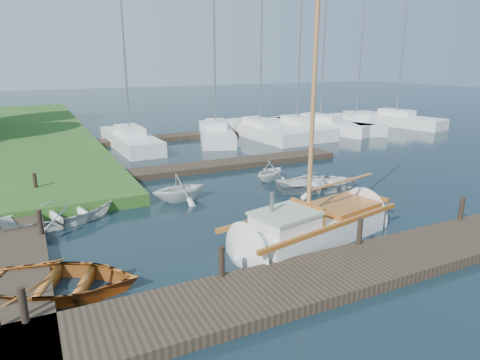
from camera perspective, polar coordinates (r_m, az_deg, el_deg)
name	(u,v)px	position (r m, az deg, el deg)	size (l,w,h in m)	color
ground	(240,210)	(16.60, 0.00, -3.99)	(160.00, 160.00, 0.00)	black
near_dock	(340,273)	(11.91, 13.22, -11.94)	(18.00, 2.20, 0.30)	#2D2419
left_dock	(8,223)	(16.94, -28.52, -5.04)	(2.20, 18.00, 0.30)	#2D2419
far_dock	(220,165)	(23.02, -2.73, 2.00)	(14.00, 1.60, 0.30)	#2D2419
pontoon	(263,130)	(34.89, 3.06, 6.69)	(30.00, 1.60, 0.30)	#2D2419
mooring_post_0	(23,305)	(10.26, -26.93, -14.64)	(0.16, 0.16, 0.80)	black
mooring_post_1	(222,261)	(10.98, -2.48, -10.77)	(0.16, 0.16, 0.80)	black
mooring_post_2	(360,231)	(13.28, 15.68, -6.54)	(0.16, 0.16, 0.80)	black
mooring_post_3	(462,208)	(16.51, 27.44, -3.37)	(0.16, 0.16, 0.80)	black
mooring_post_4	(40,222)	(14.84, -25.11, -5.11)	(0.16, 0.16, 0.80)	black
mooring_post_5	(35,183)	(19.63, -25.64, -0.32)	(0.16, 0.16, 0.80)	black
sailboat	(315,228)	(14.19, 9.99, -6.26)	(7.40, 3.40, 9.83)	silver
dinghy	(56,278)	(11.71, -23.28, -11.91)	(2.88, 4.03, 0.83)	#994A1A
tender_a	(62,211)	(16.53, -22.64, -3.78)	(2.92, 4.09, 0.85)	silver
tender_b	(180,186)	(17.67, -7.97, -0.82)	(2.02, 2.34, 1.23)	silver
tender_c	(319,181)	(19.36, 10.51, -0.13)	(2.75, 3.86, 0.80)	silver
tender_d	(271,169)	(20.54, 4.12, 1.42)	(1.78, 2.06, 1.08)	silver
marina_boat_0	(130,139)	(29.34, -14.42, 5.33)	(2.49, 8.41, 10.32)	silver
marina_boat_2	(216,132)	(31.22, -3.26, 6.40)	(4.69, 8.15, 10.54)	silver
marina_boat_3	(260,130)	(32.34, 2.70, 6.73)	(2.71, 9.10, 10.77)	silver
marina_boat_4	(297,127)	(33.71, 7.60, 6.98)	(2.27, 7.69, 10.61)	silver
marina_boat_5	(320,125)	(35.45, 10.61, 7.27)	(5.12, 8.74, 10.59)	silver
marina_boat_6	(356,123)	(37.35, 15.17, 7.41)	(4.91, 8.13, 10.03)	silver
marina_boat_7	(396,119)	(40.64, 20.07, 7.66)	(3.91, 8.75, 12.35)	silver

